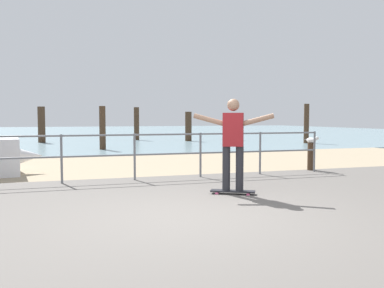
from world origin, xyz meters
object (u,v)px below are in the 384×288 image
(skateboarder, at_px, (233,139))
(seagull, at_px, (312,140))
(skateboard, at_px, (233,191))
(bollard_short, at_px, (311,157))

(skateboarder, bearing_deg, seagull, 36.69)
(skateboard, bearing_deg, bollard_short, 36.90)
(skateboarder, bearing_deg, bollard_short, 36.90)
(bollard_short, bearing_deg, skateboard, -143.10)
(skateboarder, bearing_deg, skateboard, 45.00)
(bollard_short, relative_size, seagull, 1.52)
(bollard_short, bearing_deg, skateboarder, -143.10)
(skateboarder, distance_m, seagull, 4.14)
(seagull, bearing_deg, skateboarder, -143.31)
(skateboarder, height_order, bollard_short, skateboarder)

